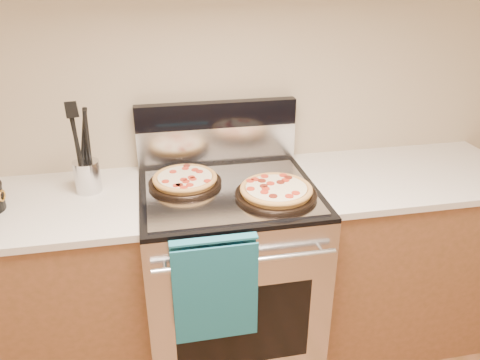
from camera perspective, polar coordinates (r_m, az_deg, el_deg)
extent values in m
plane|color=tan|center=(2.21, -3.16, 13.01)|extent=(4.00, 0.00, 4.00)
cube|color=#B7B7BC|center=(2.27, -1.29, -11.80)|extent=(0.76, 0.68, 0.90)
cube|color=black|center=(2.01, 0.47, -17.44)|extent=(0.56, 0.01, 0.40)
cube|color=black|center=(2.02, -1.41, -1.35)|extent=(0.76, 0.68, 0.02)
cube|color=silver|center=(2.27, -2.81, 4.36)|extent=(0.76, 0.06, 0.18)
cube|color=black|center=(2.22, -2.89, 7.99)|extent=(0.76, 0.06, 0.12)
cylinder|color=silver|center=(1.76, 0.78, -9.92)|extent=(0.70, 0.03, 0.03)
cube|color=gray|center=(1.99, -1.26, -1.39)|extent=(0.70, 0.55, 0.01)
cube|color=brown|center=(2.35, -23.68, -13.14)|extent=(1.00, 0.62, 0.88)
cube|color=beige|center=(2.11, -25.80, -3.31)|extent=(1.02, 0.64, 0.03)
cube|color=brown|center=(2.57, 18.54, -8.67)|extent=(1.00, 0.62, 0.88)
cube|color=beige|center=(2.36, 20.04, 0.60)|extent=(1.02, 0.64, 0.03)
cylinder|color=silver|center=(2.10, -18.10, 0.42)|extent=(0.13, 0.13, 0.14)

